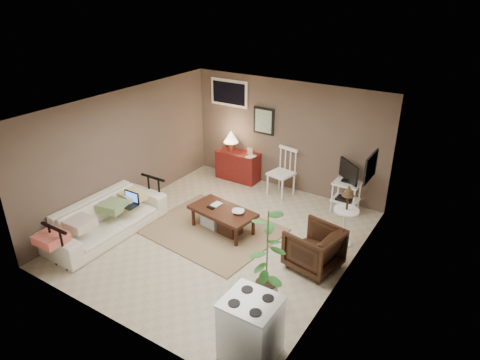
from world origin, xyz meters
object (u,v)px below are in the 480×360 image
Objects in this scene: sofa at (106,213)px; armchair at (314,246)px; potted_plant at (267,254)px; spindle_chair at (282,174)px; side_table at (347,208)px; stove at (251,328)px; coffee_table at (222,218)px; tv_stand at (347,186)px; red_console at (238,163)px.

armchair is (3.56, 1.10, -0.05)m from sofa.
spindle_chair is at bearing 113.91° from potted_plant.
side_table reaches higher than stove.
spindle_chair is at bearing 83.37° from coffee_table.
tv_stand reaches higher than sofa.
sofa is at bearing -136.77° from tv_stand.
coffee_table is 1.26× the size of spindle_chair.
spindle_chair is 1.43m from tv_stand.
coffee_table is 2.23m from side_table.
potted_plant reaches higher than sofa.
red_console is 1.12× the size of spindle_chair.
spindle_chair reaches higher than armchair.
potted_plant is (-0.03, -3.15, 0.23)m from tv_stand.
coffee_table is at bearing -82.78° from armchair.
side_table is 1.35× the size of stove.
red_console is 1.08× the size of tv_stand.
armchair is 0.92× the size of stove.
coffee_table is at bearing -54.22° from sofa.
coffee_table is 1.14× the size of side_table.
side_table is 0.97m from armchair.
stove is (1.72, -4.11, -0.06)m from spindle_chair.
red_console is at bearing 156.89° from side_table.
side_table is (3.05, -1.30, 0.31)m from red_console.
stove is at bearing -67.28° from spindle_chair.
spindle_chair is 0.69× the size of potted_plant.
tv_stand is 0.93× the size of side_table.
stove is at bearing -55.40° from red_console.
tv_stand is at bearing 89.38° from potted_plant.
armchair is at bearing -51.13° from spindle_chair.
spindle_chair is at bearing -179.66° from tv_stand.
potted_plant is (2.62, -3.30, 0.40)m from red_console.
spindle_chair is 3.45m from potted_plant.
armchair is at bearing 92.19° from stove.
tv_stand is 1.37× the size of armchair.
red_console is at bearing 176.68° from tv_stand.
coffee_table is 0.58× the size of sofa.
stove is (2.95, -4.28, 0.02)m from red_console.
coffee_table is 1.94m from spindle_chair.
spindle_chair reaches higher than sofa.
tv_stand is at bearing 49.37° from coffee_table.
side_table is at bearing -71.02° from tv_stand.
side_table reaches higher than tv_stand.
armchair is at bearing -3.81° from coffee_table.
potted_plant is (1.62, -1.23, 0.54)m from coffee_table.
spindle_chair reaches higher than coffee_table.
potted_plant is at bearing -90.13° from sofa.
sofa is at bearing 179.87° from potted_plant.
red_console is at bearing 124.60° from stove.
stove is at bearing -105.06° from sofa.
coffee_table is 1.13× the size of red_console.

